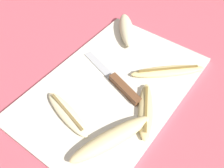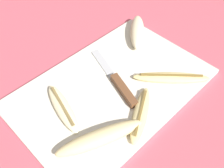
% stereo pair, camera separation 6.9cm
% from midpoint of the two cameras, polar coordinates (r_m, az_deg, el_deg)
% --- Properties ---
extents(ground_plane, '(4.00, 4.00, 0.00)m').
position_cam_midpoint_polar(ground_plane, '(0.71, -2.79, -1.33)').
color(ground_plane, '#C65160').
extents(cutting_board, '(0.52, 0.34, 0.01)m').
position_cam_midpoint_polar(cutting_board, '(0.70, -2.81, -1.02)').
color(cutting_board, silver).
rests_on(cutting_board, ground_plane).
extents(knife, '(0.09, 0.23, 0.02)m').
position_cam_midpoint_polar(knife, '(0.69, -1.08, -0.25)').
color(knife, brown).
rests_on(knife, cutting_board).
extents(banana_bright_far, '(0.15, 0.14, 0.03)m').
position_cam_midpoint_polar(banana_bright_far, '(0.85, 0.84, 11.63)').
color(banana_bright_far, beige).
rests_on(banana_bright_far, cutting_board).
extents(banana_pale_long, '(0.08, 0.17, 0.02)m').
position_cam_midpoint_polar(banana_pale_long, '(0.65, -12.76, -6.50)').
color(banana_pale_long, beige).
rests_on(banana_pale_long, cutting_board).
extents(banana_spotted_left, '(0.16, 0.11, 0.02)m').
position_cam_midpoint_polar(banana_spotted_left, '(0.64, 4.28, -5.90)').
color(banana_spotted_left, '#DBC684').
rests_on(banana_spotted_left, cutting_board).
extents(banana_golden_short, '(0.17, 0.18, 0.02)m').
position_cam_midpoint_polar(banana_golden_short, '(0.73, 9.44, 2.63)').
color(banana_golden_short, '#EDD689').
rests_on(banana_golden_short, cutting_board).
extents(banana_mellow_near, '(0.21, 0.11, 0.03)m').
position_cam_midpoint_polar(banana_mellow_near, '(0.59, -3.49, -11.93)').
color(banana_mellow_near, beige).
rests_on(banana_mellow_near, cutting_board).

